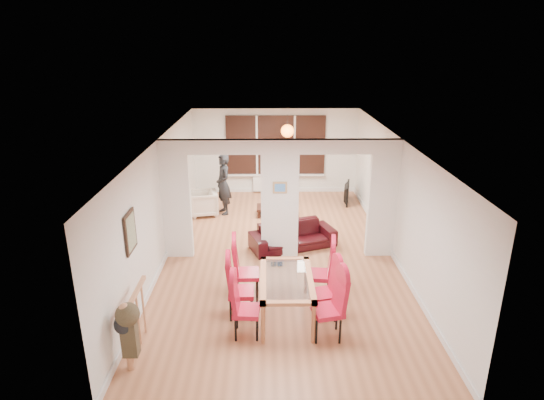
{
  "coord_description": "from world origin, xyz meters",
  "views": [
    {
      "loc": [
        -0.28,
        -9.13,
        4.49
      ],
      "look_at": [
        -0.16,
        0.6,
        1.08
      ],
      "focal_mm": 30.0,
      "sensor_mm": 36.0,
      "label": 1
    }
  ],
  "objects_px": {
    "sofa": "(293,236)",
    "armchair": "(203,203)",
    "bottle": "(271,201)",
    "bowl": "(273,205)",
    "television": "(344,193)",
    "dining_chair_rb": "(325,290)",
    "dining_chair_ra": "(328,306)",
    "coffee_table": "(277,211)",
    "dining_table": "(286,297)",
    "person": "(223,184)",
    "dining_chair_rc": "(321,271)",
    "dining_chair_lc": "(247,269)",
    "dining_chair_la": "(246,307)",
    "dining_chair_lb": "(241,288)"
  },
  "relations": [
    {
      "from": "television",
      "to": "dining_chair_rb",
      "type": "bearing_deg",
      "value": 178.83
    },
    {
      "from": "dining_chair_lb",
      "to": "dining_chair_rc",
      "type": "xyz_separation_m",
      "value": [
        1.42,
        0.58,
        0.0
      ]
    },
    {
      "from": "dining_chair_la",
      "to": "dining_chair_lb",
      "type": "relative_size",
      "value": 0.97
    },
    {
      "from": "dining_chair_lc",
      "to": "dining_chair_rb",
      "type": "relative_size",
      "value": 1.1
    },
    {
      "from": "dining_chair_rc",
      "to": "coffee_table",
      "type": "xyz_separation_m",
      "value": [
        -0.7,
        4.2,
        -0.41
      ]
    },
    {
      "from": "dining_chair_lc",
      "to": "dining_chair_ra",
      "type": "xyz_separation_m",
      "value": [
        1.32,
        -1.21,
        -0.0
      ]
    },
    {
      "from": "bottle",
      "to": "armchair",
      "type": "bearing_deg",
      "value": 179.25
    },
    {
      "from": "dining_table",
      "to": "coffee_table",
      "type": "height_order",
      "value": "dining_table"
    },
    {
      "from": "dining_chair_rb",
      "to": "armchair",
      "type": "distance_m",
      "value": 5.6
    },
    {
      "from": "coffee_table",
      "to": "bottle",
      "type": "xyz_separation_m",
      "value": [
        -0.16,
        0.05,
        0.26
      ]
    },
    {
      "from": "dining_chair_ra",
      "to": "coffee_table",
      "type": "height_order",
      "value": "dining_chair_ra"
    },
    {
      "from": "sofa",
      "to": "dining_chair_rb",
      "type": "bearing_deg",
      "value": -102.43
    },
    {
      "from": "dining_chair_lc",
      "to": "dining_chair_rc",
      "type": "height_order",
      "value": "dining_chair_lc"
    },
    {
      "from": "dining_table",
      "to": "armchair",
      "type": "relative_size",
      "value": 2.13
    },
    {
      "from": "dining_table",
      "to": "person",
      "type": "xyz_separation_m",
      "value": [
        -1.5,
        4.99,
        0.46
      ]
    },
    {
      "from": "dining_chair_la",
      "to": "dining_chair_ra",
      "type": "bearing_deg",
      "value": 0.93
    },
    {
      "from": "dining_chair_ra",
      "to": "sofa",
      "type": "distance_m",
      "value": 3.39
    },
    {
      "from": "dining_chair_la",
      "to": "dining_chair_lb",
      "type": "bearing_deg",
      "value": 105.25
    },
    {
      "from": "sofa",
      "to": "bottle",
      "type": "xyz_separation_m",
      "value": [
        -0.48,
        2.08,
        0.1
      ]
    },
    {
      "from": "dining_table",
      "to": "dining_chair_lb",
      "type": "relative_size",
      "value": 1.46
    },
    {
      "from": "dining_chair_rb",
      "to": "bowl",
      "type": "height_order",
      "value": "dining_chair_rb"
    },
    {
      "from": "bottle",
      "to": "sofa",
      "type": "bearing_deg",
      "value": -76.99
    },
    {
      "from": "dining_chair_ra",
      "to": "dining_chair_rb",
      "type": "relative_size",
      "value": 1.09
    },
    {
      "from": "dining_table",
      "to": "bottle",
      "type": "height_order",
      "value": "dining_table"
    },
    {
      "from": "bottle",
      "to": "bowl",
      "type": "relative_size",
      "value": 1.27
    },
    {
      "from": "dining_chair_rb",
      "to": "television",
      "type": "height_order",
      "value": "dining_chair_rb"
    },
    {
      "from": "dining_chair_rc",
      "to": "bottle",
      "type": "bearing_deg",
      "value": 108.28
    },
    {
      "from": "dining_chair_ra",
      "to": "bowl",
      "type": "xyz_separation_m",
      "value": [
        -0.77,
        5.42,
        -0.28
      ]
    },
    {
      "from": "dining_table",
      "to": "television",
      "type": "bearing_deg",
      "value": 71.66
    },
    {
      "from": "dining_chair_ra",
      "to": "dining_chair_rb",
      "type": "xyz_separation_m",
      "value": [
        0.03,
        0.57,
        -0.05
      ]
    },
    {
      "from": "dining_table",
      "to": "dining_chair_rb",
      "type": "height_order",
      "value": "dining_chair_rb"
    },
    {
      "from": "dining_chair_la",
      "to": "television",
      "type": "bearing_deg",
      "value": 71.58
    },
    {
      "from": "bowl",
      "to": "television",
      "type": "bearing_deg",
      "value": 26.43
    },
    {
      "from": "sofa",
      "to": "bottle",
      "type": "bearing_deg",
      "value": 82.82
    },
    {
      "from": "dining_chair_rb",
      "to": "dining_chair_ra",
      "type": "bearing_deg",
      "value": -106.2
    },
    {
      "from": "dining_chair_lc",
      "to": "dining_chair_ra",
      "type": "relative_size",
      "value": 1.01
    },
    {
      "from": "dining_table",
      "to": "sofa",
      "type": "xyz_separation_m",
      "value": [
        0.27,
        2.78,
        -0.09
      ]
    },
    {
      "from": "coffee_table",
      "to": "bowl",
      "type": "distance_m",
      "value": 0.18
    },
    {
      "from": "dining_chair_rc",
      "to": "bowl",
      "type": "distance_m",
      "value": 4.31
    },
    {
      "from": "coffee_table",
      "to": "armchair",
      "type": "bearing_deg",
      "value": 177.99
    },
    {
      "from": "armchair",
      "to": "coffee_table",
      "type": "relative_size",
      "value": 0.67
    },
    {
      "from": "sofa",
      "to": "armchair",
      "type": "relative_size",
      "value": 2.62
    },
    {
      "from": "dining_table",
      "to": "person",
      "type": "bearing_deg",
      "value": 106.74
    },
    {
      "from": "person",
      "to": "bottle",
      "type": "relative_size",
      "value": 6.25
    },
    {
      "from": "dining_chair_ra",
      "to": "sofa",
      "type": "bearing_deg",
      "value": 82.85
    },
    {
      "from": "dining_chair_la",
      "to": "armchair",
      "type": "distance_m",
      "value": 5.59
    },
    {
      "from": "person",
      "to": "coffee_table",
      "type": "xyz_separation_m",
      "value": [
        1.45,
        -0.18,
        -0.71
      ]
    },
    {
      "from": "dining_chair_rc",
      "to": "armchair",
      "type": "height_order",
      "value": "dining_chair_rc"
    },
    {
      "from": "armchair",
      "to": "coffee_table",
      "type": "bearing_deg",
      "value": 76.0
    },
    {
      "from": "bowl",
      "to": "dining_chair_ra",
      "type": "bearing_deg",
      "value": -81.87
    }
  ]
}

